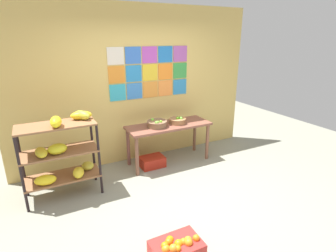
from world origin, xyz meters
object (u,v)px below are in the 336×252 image
(display_table, at_px, (169,130))
(fruit_basket_back_right, at_px, (178,120))
(produce_crate_under_table, at_px, (152,162))
(fruit_basket_left, at_px, (157,123))
(banana_shelf_unit, at_px, (63,150))
(orange_crate_foreground, at_px, (177,249))

(display_table, xyz_separation_m, fruit_basket_back_right, (0.17, -0.01, 0.16))
(fruit_basket_back_right, bearing_deg, display_table, 175.49)
(produce_crate_under_table, bearing_deg, fruit_basket_left, 9.37)
(banana_shelf_unit, xyz_separation_m, fruit_basket_left, (1.58, 0.27, 0.07))
(display_table, bearing_deg, produce_crate_under_table, -173.22)
(orange_crate_foreground, bearing_deg, produce_crate_under_table, 72.98)
(fruit_basket_back_right, xyz_separation_m, produce_crate_under_table, (-0.53, -0.03, -0.69))
(banana_shelf_unit, xyz_separation_m, orange_crate_foreground, (0.84, -1.77, -0.61))
(fruit_basket_left, height_order, orange_crate_foreground, fruit_basket_left)
(fruit_basket_back_right, bearing_deg, produce_crate_under_table, -176.90)
(banana_shelf_unit, relative_size, display_table, 0.81)
(banana_shelf_unit, xyz_separation_m, fruit_basket_back_right, (1.99, 0.28, 0.06))
(display_table, xyz_separation_m, orange_crate_foreground, (-0.97, -2.06, -0.51))
(orange_crate_foreground, bearing_deg, banana_shelf_unit, 115.49)
(display_table, height_order, fruit_basket_back_right, fruit_basket_back_right)
(display_table, bearing_deg, fruit_basket_back_right, -4.51)
(display_table, height_order, orange_crate_foreground, display_table)
(produce_crate_under_table, relative_size, orange_crate_foreground, 0.80)
(fruit_basket_back_right, height_order, orange_crate_foreground, fruit_basket_back_right)
(fruit_basket_left, xyz_separation_m, fruit_basket_back_right, (0.41, 0.01, -0.01))
(orange_crate_foreground, bearing_deg, fruit_basket_left, 70.28)
(display_table, xyz_separation_m, produce_crate_under_table, (-0.35, -0.04, -0.53))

